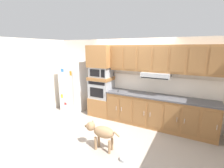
% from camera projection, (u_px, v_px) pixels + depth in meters
% --- Properties ---
extents(ground_plane, '(9.60, 9.60, 0.00)m').
position_uv_depth(ground_plane, '(116.00, 130.00, 4.44)').
color(ground_plane, '#9E9389').
extents(back_kitchen_wall, '(6.20, 0.12, 2.50)m').
position_uv_depth(back_kitchen_wall, '(132.00, 79.00, 5.13)').
color(back_kitchen_wall, silver).
rests_on(back_kitchen_wall, ground).
extents(side_panel_left, '(0.12, 7.10, 2.50)m').
position_uv_depth(side_panel_left, '(42.00, 77.00, 5.45)').
color(side_panel_left, silver).
rests_on(side_panel_left, ground).
extents(refrigerator, '(0.76, 0.73, 1.76)m').
position_uv_depth(refrigerator, '(74.00, 86.00, 5.77)').
color(refrigerator, white).
rests_on(refrigerator, ground).
extents(oven_base_cabinet, '(0.74, 0.62, 0.60)m').
position_uv_depth(oven_base_cabinet, '(102.00, 106.00, 5.44)').
color(oven_base_cabinet, '#996638').
rests_on(oven_base_cabinet, ground).
extents(built_in_oven, '(0.70, 0.62, 0.60)m').
position_uv_depth(built_in_oven, '(101.00, 89.00, 5.31)').
color(built_in_oven, '#A8AAAF').
rests_on(built_in_oven, oven_base_cabinet).
extents(appliance_mid_shelf, '(0.74, 0.62, 0.10)m').
position_uv_depth(appliance_mid_shelf, '(101.00, 78.00, 5.23)').
color(appliance_mid_shelf, '#996638').
rests_on(appliance_mid_shelf, built_in_oven).
extents(microwave, '(0.64, 0.54, 0.32)m').
position_uv_depth(microwave, '(101.00, 72.00, 5.19)').
color(microwave, '#A8AAAF').
rests_on(microwave, appliance_mid_shelf).
extents(appliance_upper_cabinet, '(0.74, 0.62, 0.68)m').
position_uv_depth(appliance_upper_cabinet, '(101.00, 56.00, 5.08)').
color(appliance_upper_cabinet, '#996638').
rests_on(appliance_upper_cabinet, microwave).
extents(lower_cabinet_run, '(2.98, 0.63, 0.88)m').
position_uv_depth(lower_cabinet_run, '(157.00, 112.00, 4.56)').
color(lower_cabinet_run, '#996638').
rests_on(lower_cabinet_run, ground).
extents(countertop_slab, '(3.02, 0.64, 0.04)m').
position_uv_depth(countertop_slab, '(158.00, 96.00, 4.46)').
color(countertop_slab, '#4C4C51').
rests_on(countertop_slab, lower_cabinet_run).
extents(backsplash_panel, '(3.02, 0.02, 0.50)m').
position_uv_depth(backsplash_panel, '(161.00, 85.00, 4.65)').
color(backsplash_panel, white).
rests_on(backsplash_panel, countertop_slab).
extents(upper_cabinet_with_hood, '(2.98, 0.48, 0.88)m').
position_uv_depth(upper_cabinet_with_hood, '(161.00, 60.00, 4.35)').
color(upper_cabinet_with_hood, '#996638').
rests_on(upper_cabinet_with_hood, backsplash_panel).
extents(screwdriver, '(0.16, 0.15, 0.03)m').
position_uv_depth(screwdriver, '(118.00, 91.00, 4.90)').
color(screwdriver, black).
rests_on(screwdriver, countertop_slab).
extents(dog, '(0.87, 0.28, 0.62)m').
position_uv_depth(dog, '(101.00, 132.00, 3.53)').
color(dog, '#997551').
rests_on(dog, ground).
extents(dog_food_bowl, '(0.20, 0.20, 0.06)m').
position_uv_depth(dog_food_bowl, '(125.00, 159.00, 3.24)').
color(dog_food_bowl, '#B2B7BC').
rests_on(dog_food_bowl, ground).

